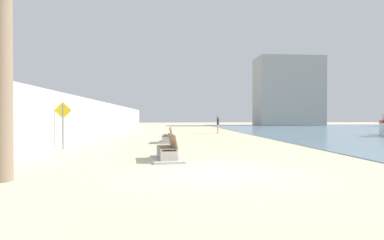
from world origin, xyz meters
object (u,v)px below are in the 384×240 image
(person_walking, at_px, (218,123))
(bench_near, at_px, (167,154))
(bench_far, at_px, (168,139))
(pedestrian_sign, at_px, (63,120))

(person_walking, bearing_deg, bench_near, -105.52)
(bench_near, relative_size, bench_far, 1.03)
(pedestrian_sign, bearing_deg, bench_far, 33.38)
(bench_far, distance_m, person_walking, 10.85)
(bench_near, distance_m, bench_far, 7.57)
(person_walking, xyz_separation_m, pedestrian_sign, (-9.99, -13.13, 0.45))
(bench_near, relative_size, person_walking, 1.27)
(bench_near, relative_size, pedestrian_sign, 0.94)
(bench_far, xyz_separation_m, pedestrian_sign, (-5.21, -3.43, 1.24))
(bench_near, xyz_separation_m, pedestrian_sign, (-5.20, 4.14, 1.24))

